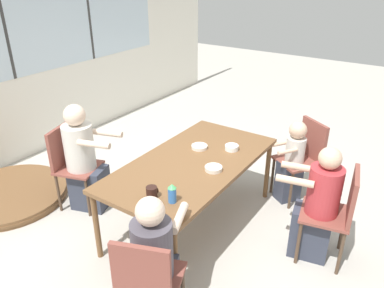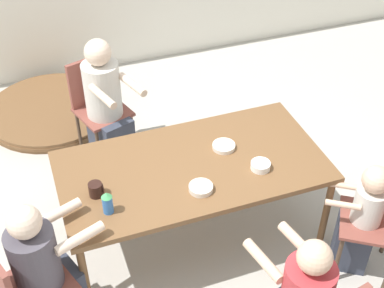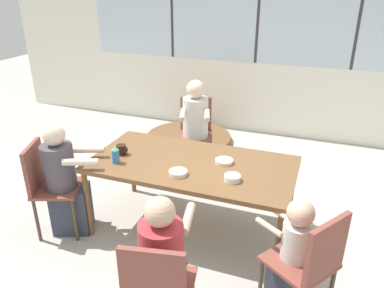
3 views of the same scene
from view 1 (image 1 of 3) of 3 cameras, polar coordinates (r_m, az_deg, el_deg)
ground_plane at (r=3.88m, az=0.00°, el=-11.89°), size 16.00×16.00×0.00m
wall_back_with_windows at (r=5.18m, az=-26.31°, el=12.71°), size 8.40×0.08×2.80m
dining_table at (r=3.52m, az=0.00°, el=-3.40°), size 1.81×0.94×0.71m
chair_for_woman_green_shirt at (r=4.09m, az=-18.10°, el=-2.32°), size 0.51×0.51×0.89m
chair_for_man_blue_shirt at (r=3.38m, az=21.36°, el=-9.16°), size 0.47×0.47×0.89m
chair_for_man_teal_shirt at (r=2.58m, az=-6.89°, el=-19.91°), size 0.52×0.52×0.89m
chair_for_toddler at (r=4.20m, az=16.81°, el=-1.33°), size 0.55×0.55×0.89m
person_woman_green_shirt at (r=4.01m, az=-16.11°, el=-2.73°), size 0.46×0.61×1.15m
person_man_blue_shirt at (r=3.40m, az=18.48°, el=-9.31°), size 0.37×0.54×1.07m
person_man_teal_shirt at (r=2.72m, az=-5.65°, el=-18.15°), size 0.57×0.44×1.08m
person_toddler at (r=4.15m, az=14.96°, el=-2.86°), size 0.42×0.37×0.92m
coffee_mug at (r=2.97m, az=-6.13°, el=-7.31°), size 0.09×0.09×0.10m
sippy_cup at (r=2.89m, az=-3.05°, el=-7.46°), size 0.07×0.07×0.16m
bowl_white_shallow at (r=3.34m, az=3.30°, el=-3.73°), size 0.16×0.16×0.04m
bowl_cereal at (r=3.72m, az=6.07°, el=-0.53°), size 0.13×0.13×0.05m
bowl_fruit at (r=3.73m, az=1.15°, el=-0.43°), size 0.16×0.16×0.03m
folded_table_stack at (r=4.68m, az=-26.11°, el=-6.95°), size 1.26×1.26×0.09m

